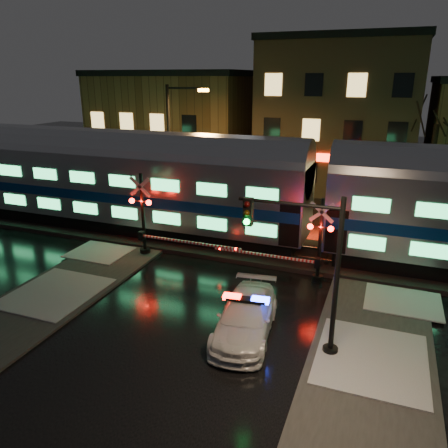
% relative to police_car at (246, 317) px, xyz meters
% --- Properties ---
extents(ground, '(120.00, 120.00, 0.00)m').
position_rel_police_car_xyz_m(ground, '(-2.10, 2.90, -0.69)').
color(ground, black).
rests_on(ground, ground).
extents(ballast, '(90.00, 4.20, 0.24)m').
position_rel_police_car_xyz_m(ballast, '(-2.10, 7.90, -0.57)').
color(ballast, black).
rests_on(ballast, ground).
extents(sidewalk_right, '(4.00, 20.00, 0.12)m').
position_rel_police_car_xyz_m(sidewalk_right, '(4.40, -3.10, -0.63)').
color(sidewalk_right, '#2D2D2D').
rests_on(sidewalk_right, ground).
extents(building_left, '(14.00, 10.00, 9.00)m').
position_rel_police_car_xyz_m(building_left, '(-15.10, 24.90, 3.81)').
color(building_left, brown).
rests_on(building_left, ground).
extents(building_mid, '(12.00, 11.00, 11.50)m').
position_rel_police_car_xyz_m(building_mid, '(-0.10, 25.40, 5.06)').
color(building_mid, brown).
rests_on(building_mid, ground).
extents(train, '(51.00, 3.12, 5.92)m').
position_rel_police_car_xyz_m(train, '(1.18, 7.90, 2.69)').
color(train, black).
rests_on(train, ballast).
extents(police_car, '(2.49, 4.93, 1.53)m').
position_rel_police_car_xyz_m(police_car, '(0.00, 0.00, 0.00)').
color(police_car, silver).
rests_on(police_car, ground).
extents(crossing_signal_right, '(5.60, 0.65, 3.96)m').
position_rel_police_car_xyz_m(crossing_signal_right, '(1.37, 5.20, 0.95)').
color(crossing_signal_right, black).
rests_on(crossing_signal_right, ground).
extents(crossing_signal_left, '(6.16, 0.67, 4.36)m').
position_rel_police_car_xyz_m(crossing_signal_left, '(-7.00, 5.21, 1.12)').
color(crossing_signal_left, black).
rests_on(crossing_signal_left, ground).
extents(traffic_light, '(3.57, 0.67, 5.53)m').
position_rel_police_car_xyz_m(traffic_light, '(2.21, -0.21, 2.25)').
color(traffic_light, black).
rests_on(traffic_light, ground).
extents(streetlight, '(2.84, 0.30, 8.51)m').
position_rel_police_car_xyz_m(streetlight, '(-8.86, 11.90, 4.21)').
color(streetlight, black).
rests_on(streetlight, ground).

